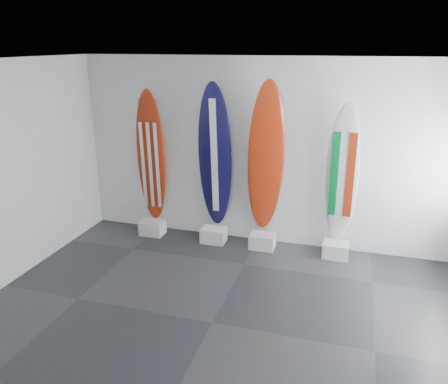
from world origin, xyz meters
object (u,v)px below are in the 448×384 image
(surfboard_usa, at_px, (151,157))
(surfboard_swiss, at_px, (266,159))
(surfboard_italy, at_px, (342,175))
(surfboard_navy, at_px, (215,157))

(surfboard_usa, height_order, surfboard_swiss, surfboard_swiss)
(surfboard_swiss, xyz_separation_m, surfboard_italy, (1.16, 0.00, -0.16))
(surfboard_swiss, bearing_deg, surfboard_navy, 162.75)
(surfboard_navy, distance_m, surfboard_italy, 1.99)
(surfboard_usa, relative_size, surfboard_navy, 0.93)
(surfboard_usa, relative_size, surfboard_swiss, 0.91)
(surfboard_navy, bearing_deg, surfboard_italy, -2.19)
(surfboard_navy, relative_size, surfboard_italy, 1.12)
(surfboard_usa, xyz_separation_m, surfboard_italy, (3.11, 0.00, -0.06))
(surfboard_italy, bearing_deg, surfboard_navy, -177.69)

